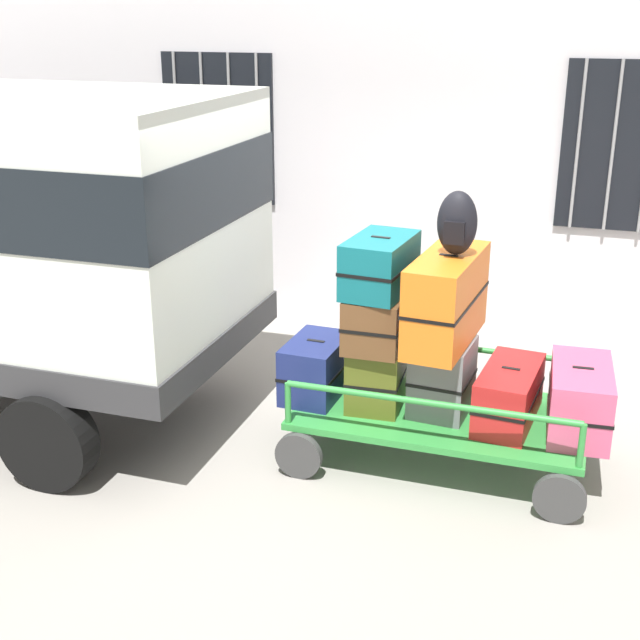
# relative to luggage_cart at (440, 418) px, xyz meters

# --- Properties ---
(ground_plane) EXTENTS (40.00, 40.00, 0.00)m
(ground_plane) POSITION_rel_luggage_cart_xyz_m (-1.04, -0.03, -0.33)
(ground_plane) COLOR gray
(building_wall) EXTENTS (12.00, 0.38, 5.00)m
(building_wall) POSITION_rel_luggage_cart_xyz_m (-1.04, 2.64, 2.17)
(building_wall) COLOR silver
(building_wall) RESTS_ON ground
(luggage_cart) EXTENTS (2.14, 1.22, 0.39)m
(luggage_cart) POSITION_rel_luggage_cart_xyz_m (0.00, 0.00, 0.00)
(luggage_cart) COLOR #2D8438
(luggage_cart) RESTS_ON ground
(cart_railing) EXTENTS (2.03, 1.08, 0.32)m
(cart_railing) POSITION_rel_luggage_cart_xyz_m (0.00, 0.00, 0.33)
(cart_railing) COLOR #2D8438
(cart_railing) RESTS_ON luggage_cart
(suitcase_left_bottom) EXTENTS (0.42, 0.64, 0.44)m
(suitcase_left_bottom) POSITION_rel_luggage_cart_xyz_m (-0.96, -0.02, 0.28)
(suitcase_left_bottom) COLOR navy
(suitcase_left_bottom) RESTS_ON luggage_cart
(suitcase_midleft_bottom) EXTENTS (0.42, 0.61, 0.48)m
(suitcase_midleft_bottom) POSITION_rel_luggage_cart_xyz_m (-0.48, -0.00, 0.30)
(suitcase_midleft_bottom) COLOR #4C5119
(suitcase_midleft_bottom) RESTS_ON luggage_cart
(suitcase_midleft_middle) EXTENTS (0.42, 0.77, 0.40)m
(suitcase_midleft_middle) POSITION_rel_luggage_cart_xyz_m (-0.48, 0.03, 0.73)
(suitcase_midleft_middle) COLOR brown
(suitcase_midleft_middle) RESTS_ON suitcase_midleft_bottom
(suitcase_midleft_top) EXTENTS (0.46, 0.71, 0.40)m
(suitcase_midleft_top) POSITION_rel_luggage_cart_xyz_m (-0.48, -0.02, 1.13)
(suitcase_midleft_top) COLOR #0F5960
(suitcase_midleft_top) RESTS_ON suitcase_midleft_middle
(suitcase_center_bottom) EXTENTS (0.44, 0.50, 0.55)m
(suitcase_center_bottom) POSITION_rel_luggage_cart_xyz_m (0.00, -0.01, 0.34)
(suitcase_center_bottom) COLOR slate
(suitcase_center_bottom) RESTS_ON luggage_cart
(suitcase_center_middle) EXTENTS (0.46, 1.03, 0.63)m
(suitcase_center_middle) POSITION_rel_luggage_cart_xyz_m (0.00, -0.01, 0.93)
(suitcase_center_middle) COLOR orange
(suitcase_center_middle) RESTS_ON suitcase_center_bottom
(suitcase_midright_bottom) EXTENTS (0.44, 0.82, 0.41)m
(suitcase_midright_bottom) POSITION_rel_luggage_cart_xyz_m (0.48, -0.00, 0.26)
(suitcase_midright_bottom) COLOR #B21E1E
(suitcase_midright_bottom) RESTS_ON luggage_cart
(suitcase_right_bottom) EXTENTS (0.46, 0.83, 0.47)m
(suitcase_right_bottom) POSITION_rel_luggage_cart_xyz_m (0.96, 0.02, 0.29)
(suitcase_right_bottom) COLOR #CC4C72
(suitcase_right_bottom) RESTS_ON luggage_cart
(backpack) EXTENTS (0.27, 0.22, 0.44)m
(backpack) POSITION_rel_luggage_cart_xyz_m (0.04, 0.01, 1.47)
(backpack) COLOR black
(backpack) RESTS_ON suitcase_center_middle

